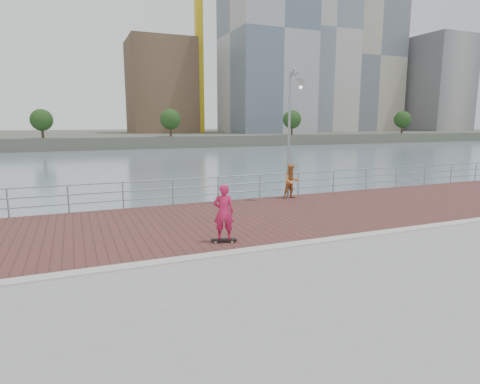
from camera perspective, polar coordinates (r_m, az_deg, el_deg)
name	(u,v)px	position (r m, az deg, el deg)	size (l,w,h in m)	color
water	(267,316)	(12.09, 3.82, -17.16)	(400.00, 400.00, 0.00)	slate
brick_lane	(223,220)	(14.50, -2.44, -4.02)	(40.00, 6.80, 0.02)	brown
curb	(268,248)	(11.31, 3.94, -7.96)	(40.00, 0.40, 0.06)	#B7B5AD
far_shore	(89,136)	(132.28, -20.69, 7.40)	(320.00, 95.00, 2.50)	#4C5142
guardrail	(196,188)	(17.54, -6.30, 0.62)	(39.06, 0.06, 1.13)	#8C9EA8
street_lamp	(294,112)	(18.18, 7.69, 11.21)	(0.40, 1.18, 5.55)	gray
skateboard	(224,240)	(11.86, -2.31, -6.80)	(0.78, 0.42, 0.09)	black
skateboarder	(224,212)	(11.65, -2.34, -2.86)	(0.60, 0.39, 1.64)	#C31A48
bystander	(291,181)	(18.63, 7.32, 1.51)	(0.77, 0.60, 1.58)	#C37339
tower_crane	(189,12)	(121.85, -7.22, 24.05)	(47.00, 2.00, 50.70)	gold
skyline	(203,50)	(121.49, -5.30, 19.47)	(233.00, 41.00, 63.49)	#ADA38E
shoreline_trees	(95,118)	(86.74, -19.95, 9.88)	(144.89, 5.21, 6.95)	#473323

